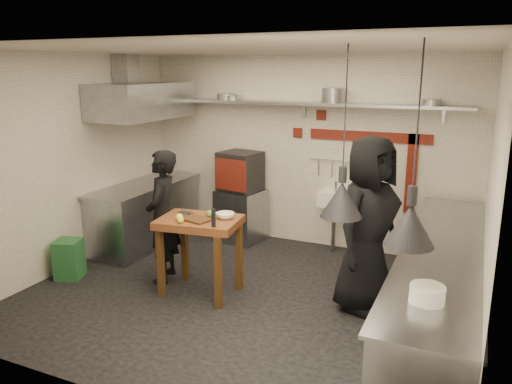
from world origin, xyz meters
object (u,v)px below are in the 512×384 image
at_px(combi_oven, 240,171).
at_px(chef_left, 163,217).
at_px(oven_stand, 241,215).
at_px(chef_right, 368,225).
at_px(prep_table, 200,256).
at_px(green_bin, 69,259).

distance_m(combi_oven, chef_left, 1.80).
xyz_separation_m(oven_stand, chef_right, (2.24, -1.47, 0.57)).
bearing_deg(chef_right, chef_left, 117.52).
distance_m(prep_table, chef_left, 0.73).
height_order(oven_stand, chef_left, chef_left).
bearing_deg(chef_left, green_bin, -86.32).
relative_size(prep_table, chef_right, 0.48).
distance_m(combi_oven, prep_table, 2.06).
distance_m(combi_oven, green_bin, 2.73).
bearing_deg(prep_table, chef_right, 4.73).
xyz_separation_m(oven_stand, green_bin, (-1.36, -2.20, -0.15)).
bearing_deg(prep_table, combi_oven, 94.22).
relative_size(combi_oven, chef_right, 0.30).
bearing_deg(chef_left, oven_stand, 154.04).
xyz_separation_m(chef_left, chef_right, (2.47, 0.27, 0.14)).
xyz_separation_m(green_bin, chef_right, (3.60, 0.73, 0.72)).
relative_size(green_bin, chef_right, 0.26).
bearing_deg(combi_oven, chef_left, -86.43).
relative_size(prep_table, chef_left, 0.56).
distance_m(oven_stand, chef_right, 2.74).
distance_m(green_bin, chef_right, 3.74).
distance_m(oven_stand, prep_table, 1.93).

